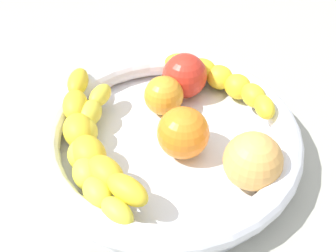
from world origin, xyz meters
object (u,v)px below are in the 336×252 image
peach_blush (253,161)px  tomato_red (185,76)px  banana_draped_right (91,150)px  banana_arching_top (225,82)px  orange_front (164,95)px  fruit_bowl (168,138)px  orange_mid_left (183,133)px  banana_draped_left (89,137)px

peach_blush → tomato_red: size_ratio=1.06×
banana_draped_right → peach_blush: bearing=14.6°
banana_arching_top → orange_front: size_ratio=3.38×
fruit_bowl → orange_front: (-2.95, 5.62, 1.87)cm
tomato_red → banana_arching_top: bearing=15.1°
orange_front → peach_blush: (14.17, -7.67, 0.68)cm
fruit_bowl → peach_blush: 11.69cm
orange_mid_left → tomato_red: same height
banana_draped_left → orange_mid_left: orange_mid_left is taller
banana_arching_top → banana_draped_right: bearing=-120.9°
banana_arching_top → peach_blush: bearing=-62.6°
fruit_bowl → banana_draped_right: banana_draped_right is taller
fruit_bowl → tomato_red: (-1.65, 10.31, 2.36)cm
banana_draped_right → tomato_red: (5.51, 17.14, 0.83)cm
fruit_bowl → banana_draped_left: 9.99cm
tomato_red → banana_draped_right: bearing=-107.8°
fruit_bowl → orange_front: orange_front is taller
orange_front → orange_mid_left: size_ratio=0.84×
banana_draped_right → orange_front: (4.21, 12.45, 0.34)cm
banana_draped_right → orange_mid_left: bearing=33.2°
banana_arching_top → orange_mid_left: orange_mid_left is taller
banana_arching_top → tomato_red: bearing=-164.9°
banana_draped_left → peach_blush: size_ratio=2.98×
banana_draped_left → banana_arching_top: (12.17, 17.23, -0.20)cm
fruit_bowl → banana_arching_top: banana_arching_top is taller
peach_blush → tomato_red: 17.84cm
orange_mid_left → banana_arching_top: bearing=82.0°
orange_mid_left → tomato_red: size_ratio=1.01×
banana_arching_top → orange_front: bearing=-138.2°
fruit_bowl → banana_draped_left: (-8.15, -5.39, 2.05)cm
banana_draped_right → banana_arching_top: banana_arching_top is taller
fruit_bowl → banana_arching_top: 12.63cm
banana_draped_left → banana_arching_top: 21.09cm
orange_front → peach_blush: 16.12cm
fruit_bowl → tomato_red: bearing=99.1°
orange_mid_left → peach_blush: bearing=-8.8°
tomato_red → orange_mid_left: bearing=-70.3°
banana_draped_right → tomato_red: 18.02cm
tomato_red → orange_front: bearing=-105.5°
orange_mid_left → fruit_bowl: bearing=163.9°
banana_draped_left → tomato_red: tomato_red is taller
banana_draped_left → tomato_red: 17.00cm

